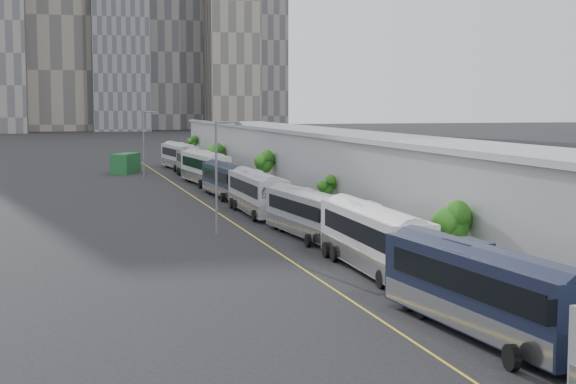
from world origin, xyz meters
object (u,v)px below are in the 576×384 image
object	(u,v)px
bus_2	(374,243)
bus_6	(205,170)
bus_1	(484,298)
bus_3	(307,217)
bus_5	(226,183)
street_lamp_far	(145,140)
bus_4	(257,196)
bus_7	(193,165)
street_lamp_near	(219,170)
shipping_container	(126,163)
bus_8	(180,158)
suv	(128,163)

from	to	relation	value
bus_2	bus_6	size ratio (longest dim) A/B	0.95
bus_1	bus_2	xyz separation A→B (m)	(0.60, 14.99, 0.01)
bus_1	bus_3	xyz separation A→B (m)	(0.49, 28.65, -0.15)
bus_1	bus_5	world-z (taller)	bus_1
bus_5	street_lamp_far	world-z (taller)	street_lamp_far
bus_6	bus_4	bearing A→B (deg)	-95.26
bus_3	bus_5	bearing A→B (deg)	86.08
bus_7	street_lamp_near	bearing A→B (deg)	-96.90
bus_2	bus_3	distance (m)	13.66
bus_4	bus_2	bearing A→B (deg)	-88.59
bus_2	shipping_container	size ratio (longest dim) A/B	2.18
bus_5	bus_7	world-z (taller)	bus_7
bus_2	bus_7	bearing A→B (deg)	91.35
bus_4	street_lamp_near	distance (m)	13.29
bus_4	shipping_container	xyz separation A→B (m)	(-7.64, 49.99, -0.20)
bus_4	bus_7	xyz separation A→B (m)	(0.56, 41.13, -0.01)
bus_7	bus_8	xyz separation A→B (m)	(0.28, 14.58, 0.08)
bus_6	shipping_container	distance (m)	21.42
bus_3	bus_7	distance (m)	55.31
street_lamp_far	suv	world-z (taller)	street_lamp_far
bus_4	suv	distance (m)	60.00
bus_1	suv	xyz separation A→B (m)	(-6.68, 102.45, -0.86)
bus_3	bus_2	bearing A→B (deg)	-94.40
bus_2	bus_4	xyz separation A→B (m)	(-0.68, 27.83, -0.03)
bus_1	bus_8	size ratio (longest dim) A/B	0.97
street_lamp_far	shipping_container	world-z (taller)	street_lamp_far
bus_4	suv	xyz separation A→B (m)	(-6.60, 59.62, -0.84)
bus_2	suv	distance (m)	87.77
bus_1	bus_3	world-z (taller)	bus_1
street_lamp_far	bus_2	bearing A→B (deg)	-84.32
bus_2	bus_6	bearing A→B (deg)	91.55
bus_3	bus_7	xyz separation A→B (m)	(-0.01, 55.31, 0.12)
bus_3	bus_7	size ratio (longest dim) A/B	0.94
bus_8	shipping_container	bearing A→B (deg)	-150.93
bus_7	street_lamp_near	size ratio (longest dim) A/B	1.52
bus_1	bus_7	size ratio (longest dim) A/B	1.03
bus_3	shipping_container	world-z (taller)	bus_3
bus_4	bus_7	world-z (taller)	bus_4
bus_7	shipping_container	bearing A→B (deg)	132.50
bus_2	street_lamp_far	bearing A→B (deg)	96.92
bus_3	street_lamp_far	world-z (taller)	street_lamp_far
bus_8	street_lamp_near	distance (m)	67.69
bus_8	bus_1	bearing A→B (deg)	-95.41
bus_8	street_lamp_near	size ratio (longest dim) A/B	1.62
bus_5	suv	bearing A→B (deg)	95.91
suv	bus_5	bearing A→B (deg)	-61.25
bus_7	shipping_container	size ratio (longest dim) A/B	2.13
bus_1	street_lamp_far	world-z (taller)	street_lamp_far
bus_8	suv	world-z (taller)	bus_8
bus_1	suv	world-z (taller)	bus_1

